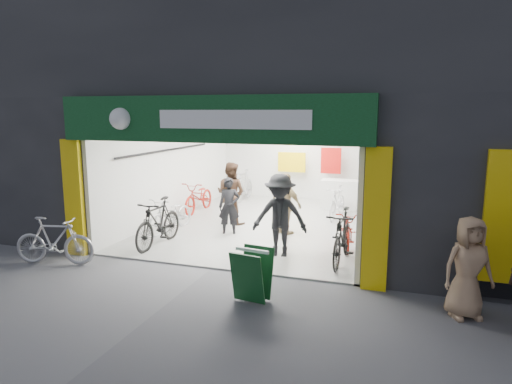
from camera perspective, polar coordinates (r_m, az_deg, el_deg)
The scene contains 16 objects.
ground at distance 9.55m, azimuth -5.69°, elevation -9.57°, with size 60.00×60.00×0.00m, color #56565B.
building at distance 13.52m, azimuth 6.61°, elevation 14.75°, with size 17.00×10.27×8.00m.
bike_left_front at distance 12.38m, azimuth -10.59°, elevation -2.79°, with size 0.64×1.83×0.96m, color #B9BABE.
bike_left_midfront at distance 11.10m, azimuth -12.11°, elevation -3.79°, with size 0.55×1.94×1.17m, color black.
bike_left_midback at distance 14.59m, azimuth -7.13°, elevation -0.63°, with size 0.67×1.93×1.01m, color #9A170E.
bike_left_back at distance 16.34m, azimuth -1.54°, elevation 0.81°, with size 0.53×1.88×1.13m, color #A9AAAE.
bike_right_front at distance 9.85m, azimuth 10.74°, elevation -5.51°, with size 0.55×1.94×1.17m, color black.
bike_right_mid at distance 11.05m, azimuth 11.45°, elevation -4.49°, with size 0.61×1.74×0.92m, color maroon.
bike_right_back at distance 13.83m, azimuth 10.12°, elevation -1.31°, with size 0.48×1.68×1.01m, color silver.
parked_bike at distance 10.53m, azimuth -23.90°, elevation -5.59°, with size 0.48×1.71×1.03m, color #AFAFB4.
customer_a at distance 11.85m, azimuth -3.37°, elevation -1.84°, with size 0.55×0.36×1.51m, color black.
customer_b at distance 12.93m, azimuth -3.18°, elevation -0.20°, with size 0.87×0.68×1.79m, color #3A261A.
customer_c at distance 10.02m, azimuth 2.99°, elevation -3.03°, with size 1.20×0.69×1.86m, color black.
customer_d at distance 11.80m, azimuth 3.74°, elevation -1.59°, with size 0.96×0.40×1.64m, color #937D55.
pedestrian_near at distance 7.88m, azimuth 24.98°, elevation -8.56°, with size 0.79×0.52×1.62m, color #9C7A5B.
sandwich_board at distance 7.83m, azimuth -0.48°, elevation -10.16°, with size 0.65×0.67×0.89m.
Camera 1 is at (3.71, -8.19, 3.21)m, focal length 32.00 mm.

